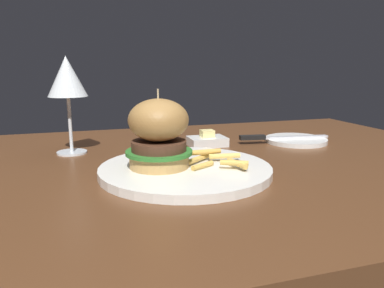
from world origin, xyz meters
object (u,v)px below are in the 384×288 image
main_plate (186,170)px  wine_glass (67,79)px  burger_sandwich (159,133)px  table_knife (276,137)px  butter_dish (207,141)px  bread_plate (296,140)px

main_plate → wine_glass: (-0.18, 0.21, 0.14)m
main_plate → burger_sandwich: burger_sandwich is taller
wine_glass → table_knife: wine_glass is taller
wine_glass → butter_dish: (0.29, -0.01, -0.14)m
main_plate → bread_plate: main_plate is taller
burger_sandwich → butter_dish: size_ratio=1.55×
burger_sandwich → butter_dish: burger_sandwich is taller
wine_glass → butter_dish: wine_glass is taller
wine_glass → bread_plate: size_ratio=1.38×
wine_glass → bread_plate: (0.51, -0.04, -0.15)m
bread_plate → table_knife: table_knife is taller
butter_dish → wine_glass: bearing=177.1°
main_plate → burger_sandwich: (-0.04, 0.01, 0.06)m
main_plate → butter_dish: size_ratio=3.47×
main_plate → wine_glass: wine_glass is taller
main_plate → wine_glass: 0.32m
bread_plate → butter_dish: size_ratio=1.72×
wine_glass → butter_dish: bearing=-2.9°
table_knife → butter_dish: bearing=173.1°
main_plate → bread_plate: 0.36m
butter_dish → main_plate: bearing=-118.8°
butter_dish → bread_plate: bearing=-7.2°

